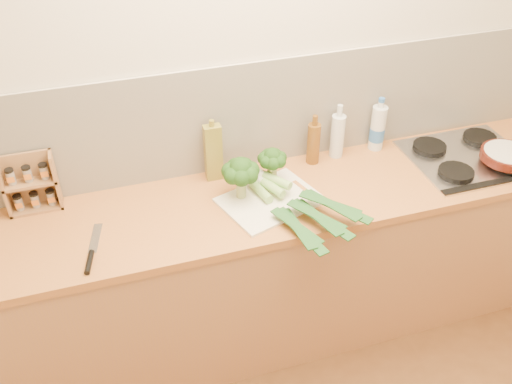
{
  "coord_description": "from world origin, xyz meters",
  "views": [
    {
      "loc": [
        -0.73,
        -0.78,
        2.5
      ],
      "look_at": [
        -0.14,
        1.1,
        1.02
      ],
      "focal_mm": 40.0,
      "sensor_mm": 36.0,
      "label": 1
    }
  ],
  "objects_px": {
    "chopping_board": "(270,200)",
    "skillet": "(508,155)",
    "chefs_knife": "(91,256)",
    "spice_rack": "(31,186)",
    "gas_hob": "(468,157)"
  },
  "relations": [
    {
      "from": "skillet",
      "to": "chefs_knife",
      "type": "bearing_deg",
      "value": -159.71
    },
    {
      "from": "gas_hob",
      "to": "chefs_knife",
      "type": "distance_m",
      "value": 1.89
    },
    {
      "from": "skillet",
      "to": "chopping_board",
      "type": "bearing_deg",
      "value": -164.89
    },
    {
      "from": "gas_hob",
      "to": "chopping_board",
      "type": "xyz_separation_m",
      "value": [
        -1.07,
        -0.03,
        -0.01
      ]
    },
    {
      "from": "chopping_board",
      "to": "skillet",
      "type": "xyz_separation_m",
      "value": [
        1.21,
        -0.07,
        0.05
      ]
    },
    {
      "from": "chopping_board",
      "to": "chefs_knife",
      "type": "bearing_deg",
      "value": 171.22
    },
    {
      "from": "chopping_board",
      "to": "skillet",
      "type": "height_order",
      "value": "skillet"
    },
    {
      "from": "chefs_knife",
      "to": "spice_rack",
      "type": "height_order",
      "value": "spice_rack"
    },
    {
      "from": "spice_rack",
      "to": "gas_hob",
      "type": "bearing_deg",
      "value": -6.76
    },
    {
      "from": "skillet",
      "to": "spice_rack",
      "type": "relative_size",
      "value": 1.32
    },
    {
      "from": "chefs_knife",
      "to": "spice_rack",
      "type": "xyz_separation_m",
      "value": [
        -0.21,
        0.41,
        0.11
      ]
    },
    {
      "from": "gas_hob",
      "to": "spice_rack",
      "type": "bearing_deg",
      "value": 173.24
    },
    {
      "from": "chefs_knife",
      "to": "spice_rack",
      "type": "relative_size",
      "value": 1.13
    },
    {
      "from": "chopping_board",
      "to": "chefs_knife",
      "type": "xyz_separation_m",
      "value": [
        -0.81,
        -0.13,
        0.0
      ]
    },
    {
      "from": "gas_hob",
      "to": "skillet",
      "type": "distance_m",
      "value": 0.18
    }
  ]
}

